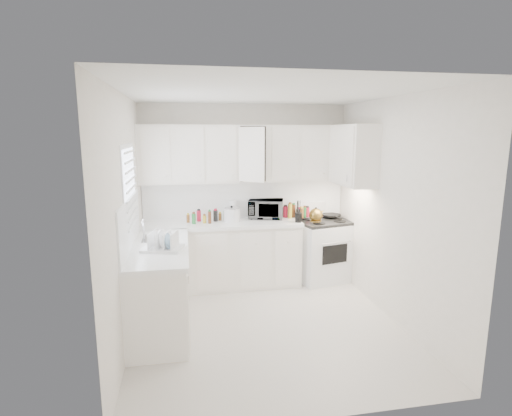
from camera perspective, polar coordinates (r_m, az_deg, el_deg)
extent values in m
plane|color=silver|center=(4.82, 1.54, -16.33)|extent=(3.20, 3.20, 0.00)
plane|color=white|center=(4.32, 1.72, 16.13)|extent=(3.20, 3.20, 0.00)
plane|color=white|center=(5.94, -1.54, 2.06)|extent=(3.00, 0.00, 3.00)
plane|color=white|center=(2.89, 8.18, -7.37)|extent=(3.00, 0.00, 3.00)
plane|color=white|center=(4.34, -18.15, -1.69)|extent=(0.00, 3.20, 3.20)
plane|color=white|center=(4.91, 19.00, -0.34)|extent=(0.00, 3.20, 3.20)
cube|color=white|center=(5.66, -4.95, -2.27)|extent=(2.24, 0.64, 0.05)
cube|color=white|center=(4.59, -13.70, -5.62)|extent=(0.64, 1.62, 0.05)
cube|color=white|center=(5.94, -1.52, 1.33)|extent=(2.98, 0.02, 0.55)
cube|color=white|center=(4.55, -17.64, -2.08)|extent=(0.02, 1.60, 0.55)
imported|color=gray|center=(5.88, 1.41, 0.18)|extent=(0.55, 0.40, 0.34)
cylinder|color=white|center=(5.85, -3.35, -0.22)|extent=(0.12, 0.12, 0.27)
cylinder|color=brown|center=(5.75, -9.66, -1.27)|extent=(0.06, 0.06, 0.13)
cylinder|color=#297B38|center=(5.66, -8.89, -1.43)|extent=(0.06, 0.06, 0.13)
cylinder|color=red|center=(5.75, -8.17, -1.22)|extent=(0.06, 0.06, 0.13)
cylinder|color=gold|center=(5.66, -7.37, -1.38)|extent=(0.06, 0.06, 0.13)
cylinder|color=brown|center=(5.76, -6.68, -1.17)|extent=(0.06, 0.06, 0.13)
cylinder|color=black|center=(5.67, -5.86, -1.33)|extent=(0.06, 0.06, 0.13)
cylinder|color=brown|center=(5.77, -5.19, -1.12)|extent=(0.06, 0.06, 0.13)
cylinder|color=#297B38|center=(5.69, -4.35, -1.28)|extent=(0.06, 0.06, 0.13)
cylinder|color=red|center=(5.96, 4.19, -0.42)|extent=(0.06, 0.06, 0.19)
cylinder|color=gold|center=(5.92, 4.85, -0.51)|extent=(0.06, 0.06, 0.19)
cylinder|color=brown|center=(5.99, 5.21, -0.38)|extent=(0.06, 0.06, 0.19)
cylinder|color=black|center=(5.95, 5.88, -0.47)|extent=(0.06, 0.06, 0.19)
cylinder|color=brown|center=(6.02, 6.22, -0.35)|extent=(0.06, 0.06, 0.19)
cylinder|color=#297B38|center=(5.98, 6.89, -0.44)|extent=(0.06, 0.06, 0.19)
cylinder|color=red|center=(6.05, 7.22, -0.31)|extent=(0.06, 0.06, 0.19)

